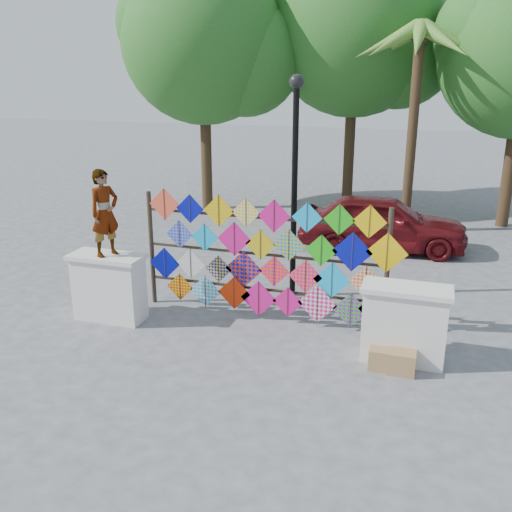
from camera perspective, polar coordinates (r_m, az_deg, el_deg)
name	(u,v)px	position (r m, az deg, el deg)	size (l,w,h in m)	color
ground	(249,333)	(10.39, -0.73, -7.68)	(80.00, 80.00, 0.00)	gray
parapet_left	(109,287)	(11.06, -14.49, -2.98)	(1.40, 0.65, 1.28)	silver
parapet_right	(404,323)	(9.50, 14.61, -6.54)	(1.40, 0.65, 1.28)	silver
kite_rack	(268,259)	(10.55, 1.24, -0.32)	(4.99, 0.24, 2.39)	#31271B
tree_west	(207,42)	(19.39, -4.97, 20.50)	(5.85, 5.20, 8.01)	#45331D
tree_mid	(358,30)	(20.16, 10.21, 21.32)	(6.30, 5.60, 8.61)	#45331D
palm_tree	(419,54)	(16.91, 15.96, 18.85)	(3.62, 3.62, 5.83)	#45331D
vendor_woman	(105,213)	(10.63, -14.90, 4.18)	(0.58, 0.38, 1.59)	#99999E
sedan	(382,222)	(15.31, 12.50, 3.31)	(1.74, 4.33, 1.47)	#5C0F14
lamppost	(295,168)	(11.35, 3.90, 8.77)	(0.28, 0.28, 4.46)	black
cardboard_box_near	(382,358)	(9.38, 12.45, -9.95)	(0.39, 0.34, 0.34)	tan
cardboard_box_far	(402,361)	(9.34, 14.35, -10.16)	(0.43, 0.40, 0.36)	tan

